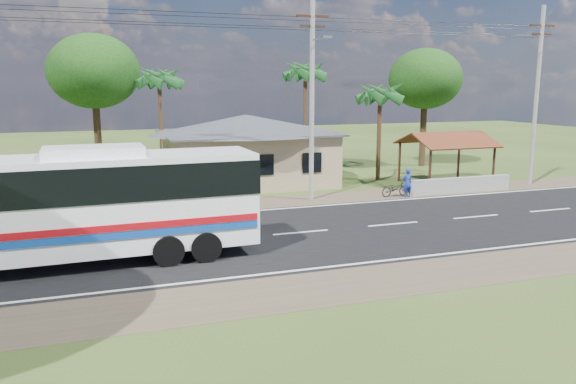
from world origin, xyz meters
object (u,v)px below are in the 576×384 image
object	(u,v)px
coach_bus	(63,199)
person	(407,183)
waiting_shed	(447,141)
motorcycle	(395,188)

from	to	relation	value
coach_bus	person	bearing A→B (deg)	19.86
waiting_shed	coach_bus	distance (m)	24.46
coach_bus	motorcycle	distance (m)	18.75
waiting_shed	person	size ratio (longest dim) A/B	3.16
motorcycle	waiting_shed	bearing A→B (deg)	-67.04
person	motorcycle	bearing A→B (deg)	-42.07
coach_bus	person	xyz separation A→B (m)	(17.69, 6.88, -1.57)
waiting_shed	motorcycle	distance (m)	6.25
coach_bus	person	size ratio (longest dim) A/B	8.22
motorcycle	person	world-z (taller)	person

